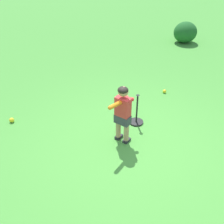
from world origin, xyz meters
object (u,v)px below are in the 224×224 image
at_px(play_ball_near_batter, 164,91).
at_px(batting_tee, 136,118).
at_px(play_ball_far_right, 12,120).
at_px(child_batter, 123,110).

height_order(play_ball_near_batter, batting_tee, batting_tee).
distance_m(play_ball_far_right, batting_tee, 2.46).
bearing_deg(child_batter, play_ball_far_right, 128.23).
bearing_deg(play_ball_near_batter, child_batter, -157.86).
bearing_deg(child_batter, play_ball_near_batter, 22.14).
bearing_deg(batting_tee, play_ball_far_right, 142.59).
bearing_deg(play_ball_near_batter, batting_tee, -158.93).
bearing_deg(play_ball_far_right, batting_tee, -37.41).
bearing_deg(batting_tee, play_ball_near_batter, 21.07).
xyz_separation_m(play_ball_near_batter, batting_tee, (-1.35, -0.52, 0.06)).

